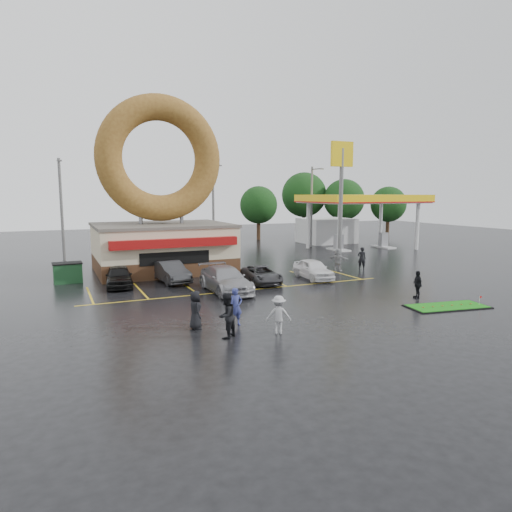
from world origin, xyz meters
name	(u,v)px	position (x,y,z in m)	size (l,w,h in m)	color
ground	(268,302)	(0.00, 0.00, 0.00)	(120.00, 120.00, 0.00)	black
donut_shop	(161,214)	(-3.00, 12.97, 4.46)	(10.20, 8.70, 13.50)	#472B19
gas_station	(346,214)	(20.00, 20.94, 3.70)	(12.30, 13.65, 5.90)	silver
shell_sign	(341,178)	(13.00, 12.00, 7.38)	(2.20, 0.36, 10.60)	slate
streetlight_left	(61,208)	(-10.00, 19.92, 4.78)	(0.40, 2.21, 9.00)	slate
streetlight_mid	(214,206)	(4.00, 20.92, 4.78)	(0.40, 2.21, 9.00)	slate
streetlight_right	(312,205)	(16.00, 21.92, 4.78)	(0.40, 2.21, 9.00)	slate
tree_far_a	(344,200)	(26.00, 30.00, 5.18)	(5.60, 5.60, 8.00)	#332114
tree_far_b	(388,204)	(32.00, 28.00, 4.53)	(4.90, 4.90, 7.00)	#332114
tree_far_c	(304,195)	(22.00, 34.00, 5.84)	(6.30, 6.30, 9.00)	#332114
tree_far_d	(259,205)	(14.00, 32.00, 4.53)	(4.90, 4.90, 7.00)	#332114
car_black	(119,276)	(-7.04, 7.79, 0.69)	(1.63, 4.05, 1.38)	black
car_dgrey	(170,272)	(-3.61, 8.00, 0.72)	(1.53, 4.37, 1.44)	#28292B
car_silver	(225,279)	(-1.26, 3.50, 0.77)	(2.17, 5.33, 1.55)	#939297
car_grey	(262,275)	(1.94, 5.09, 0.58)	(1.94, 4.21, 1.17)	#323235
car_white	(313,269)	(5.94, 4.98, 0.70)	(1.66, 4.13, 1.41)	white
person_blue	(236,307)	(-3.34, -3.48, 0.87)	(0.64, 0.42, 1.75)	navy
person_blackjkt	(226,316)	(-4.40, -5.05, 0.95)	(0.93, 0.72, 1.91)	black
person_hoodie	(279,315)	(-2.14, -5.44, 0.84)	(1.09, 0.63, 1.68)	#9C9C9F
person_bystander	(195,310)	(-5.21, -3.27, 0.87)	(0.85, 0.55, 1.74)	black
person_cameraman	(417,284)	(8.30, -2.67, 0.81)	(0.94, 0.39, 1.61)	black
person_walker_near	(338,259)	(9.55, 7.23, 0.88)	(1.63, 0.52, 1.76)	gray
person_walker_far	(362,258)	(11.54, 6.81, 0.90)	(0.66, 0.43, 1.81)	black
dumpster	(68,273)	(-10.04, 10.65, 0.65)	(1.80, 1.20, 1.30)	#1A4524
putting_green	(447,306)	(8.24, -4.98, 0.04)	(4.60, 2.53, 0.55)	black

